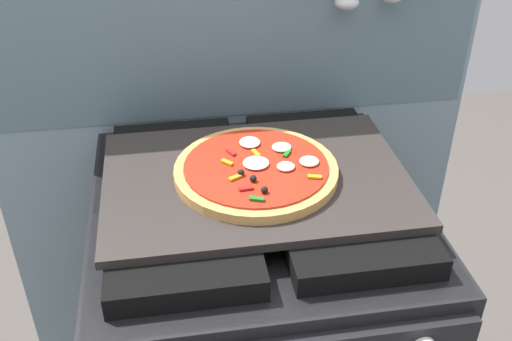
% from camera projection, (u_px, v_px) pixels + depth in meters
% --- Properties ---
extents(kitchen_backsplash, '(1.10, 0.09, 1.55)m').
position_uv_depth(kitchen_backsplash, '(234.00, 143.00, 1.41)').
color(kitchen_backsplash, '#7A939E').
rests_on(kitchen_backsplash, ground_plane).
extents(baking_tray, '(0.54, 0.38, 0.02)m').
position_uv_depth(baking_tray, '(256.00, 179.00, 1.07)').
color(baking_tray, '#2D2826').
rests_on(baking_tray, stove).
extents(pizza_left, '(0.29, 0.29, 0.03)m').
position_uv_depth(pizza_left, '(257.00, 170.00, 1.06)').
color(pizza_left, tan).
rests_on(pizza_left, baking_tray).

